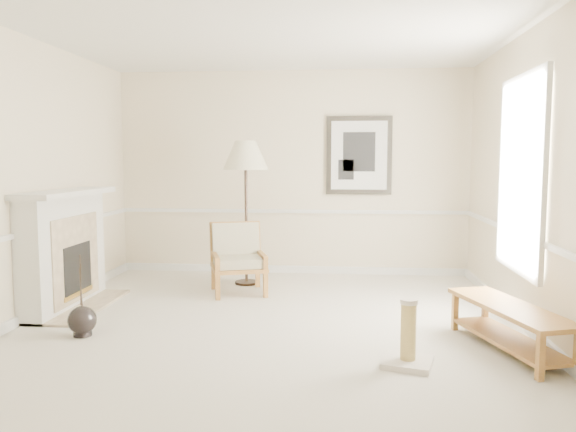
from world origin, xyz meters
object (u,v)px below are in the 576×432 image
Objects in this scene: floor_lamp at (246,159)px; armchair at (237,255)px; scratching_post at (408,344)px; bench at (509,320)px; floor_vase at (82,321)px.

armchair is at bearing -95.09° from floor_lamp.
armchair is 0.45× the size of floor_lamp.
scratching_post is at bearing -70.40° from armchair.
armchair is 3.35m from bench.
armchair is at bearing 144.53° from bench.
armchair is at bearing 127.57° from scratching_post.
scratching_post reaches higher than bench.
floor_lamp is at bearing 122.42° from scratching_post.
floor_lamp reaches higher than armchair.
floor_lamp reaches higher than floor_vase.
armchair is (1.12, 1.89, 0.32)m from floor_vase.
bench is (2.69, -2.38, -1.38)m from floor_lamp.
armchair reaches higher than bench.
floor_vase is 0.53× the size of bench.
floor_lamp is at bearing 63.46° from floor_vase.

